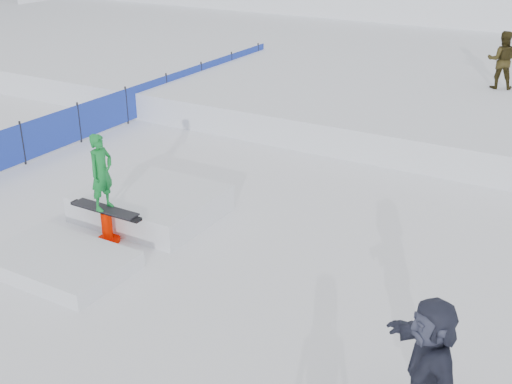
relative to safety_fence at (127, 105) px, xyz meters
The scene contains 6 objects.
ground 9.28m from the safety_fence, 45.44° to the right, with size 120.00×120.00×0.00m, color white.
snow_midrise 11.43m from the safety_fence, 55.34° to the left, with size 50.00×18.00×0.80m, color white.
safety_fence is the anchor object (origin of this frame).
walker_olive 11.12m from the safety_fence, 35.35° to the left, with size 0.83×0.64×1.70m, color #2E260E.
spectator_dark 13.37m from the safety_fence, 34.60° to the right, with size 1.70×0.54×1.83m, color #2C2F42.
jib_rail_feature 6.91m from the safety_fence, 49.34° to the right, with size 2.60×4.40×2.11m.
Camera 1 is at (5.75, -7.03, 5.68)m, focal length 45.00 mm.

